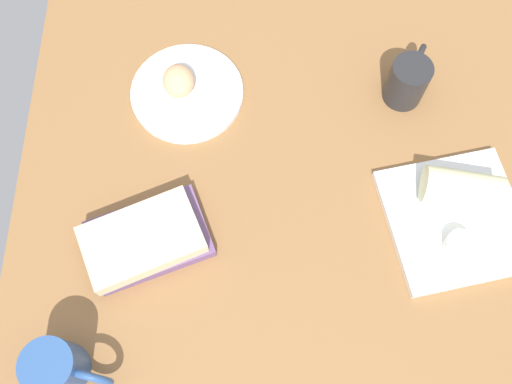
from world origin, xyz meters
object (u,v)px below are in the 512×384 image
sauce_cup (459,244)px  second_mug (58,369)px  square_plate (454,219)px  breakfast_wrap (461,189)px  book_stack (145,240)px  coffee_mug (407,79)px  scone_pastry (177,81)px  round_plate (186,93)px

sauce_cup → second_mug: second_mug is taller
square_plate → breakfast_wrap: 5.95cm
square_plate → sauce_cup: (-0.64, -5.29, 2.28)cm
square_plate → book_stack: book_stack is taller
coffee_mug → breakfast_wrap: bearing=-72.4°
scone_pastry → square_plate: size_ratio=0.30×
coffee_mug → scone_pastry: bearing=179.6°
book_stack → coffee_mug: coffee_mug is taller
round_plate → scone_pastry: (-1.35, 0.61, 3.24)cm
breakfast_wrap → book_stack: (-55.48, -8.46, -2.19)cm
scone_pastry → coffee_mug: coffee_mug is taller
square_plate → coffee_mug: coffee_mug is taller
scone_pastry → sauce_cup: (50.06, -32.47, -0.86)cm
second_mug → square_plate: bearing=21.2°
sauce_cup → scone_pastry: bearing=147.0°
scone_pastry → coffee_mug: (44.03, -0.33, 0.91)cm
scone_pastry → book_stack: scone_pastry is taller
round_plate → scone_pastry: bearing=155.8°
round_plate → sauce_cup: bearing=-33.2°
scone_pastry → square_plate: 57.61cm
sauce_cup → coffee_mug: size_ratio=0.41×
book_stack → second_mug: size_ratio=1.78×
square_plate → second_mug: 71.41cm
sauce_cup → coffee_mug: (-6.03, 32.14, 1.77)cm
coffee_mug → square_plate: bearing=-76.0°
scone_pastry → sauce_cup: size_ratio=1.42×
round_plate → second_mug: bearing=-108.1°
book_stack → scone_pastry: bearing=82.2°
square_plate → coffee_mug: (-6.67, 26.85, 4.05)cm
round_plate → sauce_cup: (48.71, -31.86, 2.38)cm
round_plate → sauce_cup: size_ratio=4.49×
round_plate → second_mug: (-17.12, -52.32, 4.42)cm
book_stack → second_mug: (-11.49, -21.52, 2.36)cm
round_plate → square_plate: bearing=-28.3°
scone_pastry → breakfast_wrap: size_ratio=0.52×
round_plate → scone_pastry: 3.56cm
square_plate → sauce_cup: sauce_cup is taller
square_plate → book_stack: bearing=-175.6°
scone_pastry → breakfast_wrap: breakfast_wrap is taller
coffee_mug → second_mug: second_mug is taller
second_mug → round_plate: bearing=71.9°
square_plate → sauce_cup: 5.79cm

